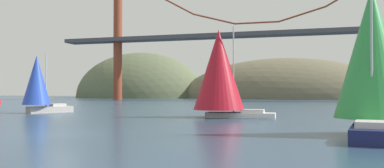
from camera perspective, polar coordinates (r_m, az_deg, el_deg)
ground_plane at (r=28.74m, az=-17.80°, el=-6.75°), size 360.00×360.00×0.00m
headland_center at (r=158.94m, az=12.85°, el=-1.99°), size 81.46×44.00×30.80m
headland_left at (r=173.82m, az=-7.30°, el=-1.91°), size 56.22×44.00×38.15m
suspension_bridge at (r=120.95m, az=9.07°, el=7.54°), size 125.96×6.00×44.50m
sailboat_green_sail at (r=28.67m, az=24.00°, el=3.45°), size 5.44×8.79×10.68m
sailboat_crimson_sail at (r=44.56m, az=3.90°, el=1.83°), size 9.03×5.78×9.96m
sailboat_blue_spinnaker at (r=56.31m, az=-20.85°, el=0.13°), size 5.52×6.97×7.89m
channel_buoy at (r=36.80m, az=24.59°, el=-4.85°), size 1.10×1.10×2.64m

